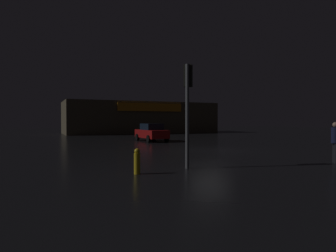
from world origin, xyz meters
The scene contains 6 objects.
ground_plane centered at (0.00, 0.00, 0.00)m, with size 120.00×120.00×0.00m, color black.
store_building centered at (4.31, 26.56, 2.28)m, with size 21.99×8.88×4.56m.
traffic_signal_opposite centered at (-4.51, -5.70, 2.90)m, with size 0.41×0.43×4.08m.
car_near centered at (-0.48, 9.07, 0.82)m, with size 1.99×4.39×1.61m.
pedestrian centered at (2.13, -7.08, 1.06)m, with size 0.46×0.46×1.81m.
fire_hydrant centered at (-6.75, -6.16, 0.45)m, with size 0.22×0.22×0.90m.
Camera 1 is at (-9.93, -16.06, 1.88)m, focal length 31.67 mm.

